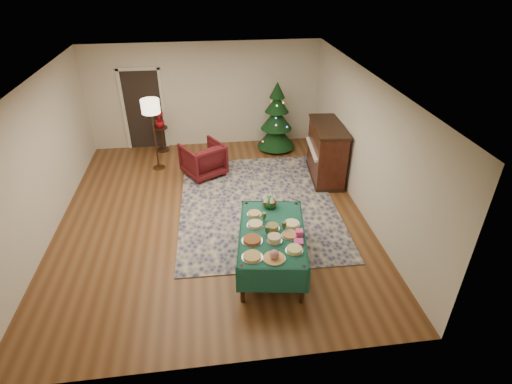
{
  "coord_description": "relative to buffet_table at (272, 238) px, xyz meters",
  "views": [
    {
      "loc": [
        -0.01,
        -6.79,
        4.56
      ],
      "look_at": [
        0.78,
        -0.77,
        0.9
      ],
      "focal_mm": 28.0,
      "sensor_mm": 36.0,
      "label": 1
    }
  ],
  "objects": [
    {
      "name": "armchair",
      "position": [
        -1.06,
        3.39,
        -0.13
      ],
      "size": [
        1.14,
        1.11,
        0.88
      ],
      "primitive_type": "imported",
      "rotation": [
        0.0,
        0.0,
        3.66
      ],
      "color": "#4B1013",
      "rests_on": "ground"
    },
    {
      "name": "piano",
      "position": [
        1.74,
        2.9,
        0.06
      ],
      "size": [
        0.83,
        1.55,
        1.3
      ],
      "color": "black",
      "rests_on": "ground"
    },
    {
      "name": "side_table",
      "position": [
        -2.13,
        4.9,
        -0.25
      ],
      "size": [
        0.37,
        0.37,
        0.66
      ],
      "color": "black",
      "rests_on": "ground"
    },
    {
      "name": "goblet_1",
      "position": [
        0.19,
        0.0,
        0.23
      ],
      "size": [
        0.08,
        0.08,
        0.17
      ],
      "color": "#2D471E",
      "rests_on": "buffet_table"
    },
    {
      "name": "platter_5",
      "position": [
        0.27,
        -0.15,
        0.16
      ],
      "size": [
        0.28,
        0.28,
        0.04
      ],
      "color": "silver",
      "rests_on": "buffet_table"
    },
    {
      "name": "potted_plant",
      "position": [
        -2.13,
        4.9,
        0.21
      ],
      "size": [
        0.24,
        0.43,
        0.24
      ],
      "primitive_type": "imported",
      "color": "#A20B13",
      "rests_on": "side_table"
    },
    {
      "name": "platter_2",
      "position": [
        0.25,
        -0.53,
        0.17
      ],
      "size": [
        0.27,
        0.27,
        0.06
      ],
      "color": "silver",
      "rests_on": "buffet_table"
    },
    {
      "name": "platter_1",
      "position": [
        -0.08,
        -0.67,
        0.2
      ],
      "size": [
        0.34,
        0.34,
        0.15
      ],
      "color": "silver",
      "rests_on": "buffet_table"
    },
    {
      "name": "platter_9",
      "position": [
        -0.22,
        0.51,
        0.16
      ],
      "size": [
        0.25,
        0.25,
        0.04
      ],
      "color": "silver",
      "rests_on": "buffet_table"
    },
    {
      "name": "platter_3",
      "position": [
        -0.35,
        -0.21,
        0.16
      ],
      "size": [
        0.33,
        0.33,
        0.05
      ],
      "color": "silver",
      "rests_on": "buffet_table"
    },
    {
      "name": "platter_0",
      "position": [
        -0.4,
        -0.59,
        0.16
      ],
      "size": [
        0.32,
        0.32,
        0.04
      ],
      "color": "silver",
      "rests_on": "buffet_table"
    },
    {
      "name": "platter_4",
      "position": [
        -0.01,
        -0.25,
        0.19
      ],
      "size": [
        0.25,
        0.25,
        0.1
      ],
      "color": "silver",
      "rests_on": "buffet_table"
    },
    {
      "name": "gift_box",
      "position": [
        0.41,
        -0.16,
        0.19
      ],
      "size": [
        0.13,
        0.13,
        0.09
      ],
      "primitive_type": "cube",
      "rotation": [
        0.0,
        0.0,
        -0.15
      ],
      "color": "#FA4593",
      "rests_on": "buffet_table"
    },
    {
      "name": "floor_lamp",
      "position": [
        -2.16,
        3.85,
        0.9
      ],
      "size": [
        0.42,
        0.42,
        1.74
      ],
      "color": "#A57F3F",
      "rests_on": "ground"
    },
    {
      "name": "napkin_stack",
      "position": [
        0.36,
        -0.34,
        0.16
      ],
      "size": [
        0.16,
        0.16,
        0.04
      ],
      "primitive_type": "cube",
      "rotation": [
        0.0,
        0.0,
        -0.15
      ],
      "color": "#D93C99",
      "rests_on": "buffet_table"
    },
    {
      "name": "goblet_0",
      "position": [
        -0.09,
        0.3,
        0.23
      ],
      "size": [
        0.08,
        0.08,
        0.17
      ],
      "color": "#2D471E",
      "rests_on": "buffet_table"
    },
    {
      "name": "platter_8",
      "position": [
        0.35,
        0.14,
        0.16
      ],
      "size": [
        0.29,
        0.29,
        0.04
      ],
      "color": "silver",
      "rests_on": "buffet_table"
    },
    {
      "name": "platter_6",
      "position": [
        -0.25,
        0.19,
        0.16
      ],
      "size": [
        0.28,
        0.28,
        0.05
      ],
      "color": "silver",
      "rests_on": "buffet_table"
    },
    {
      "name": "goblet_2",
      "position": [
        -0.09,
        -0.09,
        0.23
      ],
      "size": [
        0.08,
        0.08,
        0.17
      ],
      "color": "#2D471E",
      "rests_on": "buffet_table"
    },
    {
      "name": "christmas_tree",
      "position": [
        0.88,
        4.6,
        0.25
      ],
      "size": [
        1.01,
        1.01,
        1.82
      ],
      "color": "black",
      "rests_on": "ground"
    },
    {
      "name": "centerpiece",
      "position": [
        0.07,
        0.71,
        0.27
      ],
      "size": [
        0.26,
        0.26,
        0.29
      ],
      "color": "#1E4C1E",
      "rests_on": "buffet_table"
    },
    {
      "name": "rug",
      "position": [
        0.03,
        1.93,
        -0.56
      ],
      "size": [
        3.29,
        4.27,
        0.02
      ],
      "primitive_type": "cube",
      "rotation": [
        0.0,
        0.0,
        -0.02
      ],
      "color": "#121846",
      "rests_on": "ground"
    },
    {
      "name": "buffet_table",
      "position": [
        0.0,
        0.0,
        0.0
      ],
      "size": [
        1.33,
        1.97,
        0.71
      ],
      "color": "black",
      "rests_on": "ground"
    },
    {
      "name": "platter_7",
      "position": [
        0.02,
        0.07,
        0.17
      ],
      "size": [
        0.23,
        0.23,
        0.07
      ],
      "color": "silver",
      "rests_on": "buffet_table"
    },
    {
      "name": "room_shell",
      "position": [
        -0.92,
        1.7,
        0.78
      ],
      "size": [
        7.0,
        7.0,
        7.0
      ],
      "color": "#593319",
      "rests_on": "ground"
    },
    {
      "name": "doorway",
      "position": [
        -2.52,
        5.18,
        0.53
      ],
      "size": [
        1.08,
        0.04,
        2.16
      ],
      "color": "black",
      "rests_on": "ground"
    }
  ]
}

